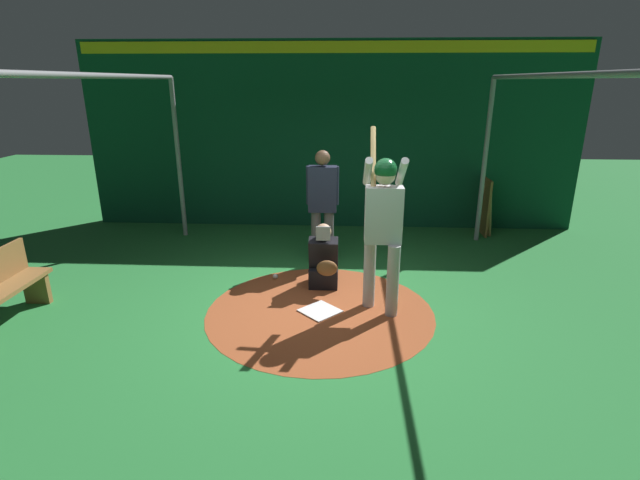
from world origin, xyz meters
TOP-DOWN VIEW (x-y plane):
  - ground_plane at (0.00, 0.00)m, footprint 25.33×25.33m
  - dirt_circle at (0.00, 0.00)m, footprint 2.84×2.84m
  - home_plate at (0.00, 0.00)m, footprint 0.59×0.59m
  - batter at (-0.10, 0.74)m, footprint 0.68×0.49m
  - catcher at (-0.78, 0.01)m, footprint 0.58×0.40m
  - umpire at (-1.63, -0.05)m, footprint 0.22×0.49m
  - back_wall at (-3.82, 0.00)m, footprint 0.23×9.33m
  - cage_frame at (0.00, 0.00)m, footprint 6.05×5.47m
  - bat_rack at (-3.57, 2.92)m, footprint 0.94×0.21m
  - baseball_0 at (-0.99, -0.71)m, footprint 0.07×0.07m

SIDE VIEW (x-z plane):
  - ground_plane at x=0.00m, z-range 0.00..0.00m
  - dirt_circle at x=0.00m, z-range 0.00..0.01m
  - home_plate at x=0.00m, z-range 0.01..0.02m
  - baseball_0 at x=-0.99m, z-range 0.01..0.08m
  - catcher at x=-0.78m, z-range -0.10..0.82m
  - bat_rack at x=-3.57m, z-range -0.03..1.02m
  - umpire at x=-1.63m, z-range 0.12..1.90m
  - batter at x=-0.10m, z-range 0.07..2.30m
  - back_wall at x=-3.82m, z-range 0.01..3.48m
  - cage_frame at x=0.00m, z-range 0.61..3.45m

